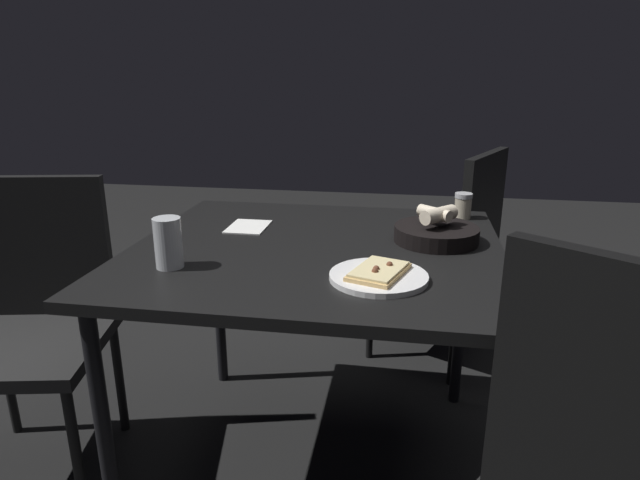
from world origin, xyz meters
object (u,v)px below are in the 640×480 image
beer_glass (169,246)px  pepper_shaker (463,207)px  pizza_plate (379,275)px  chair_spare (453,247)px  chair_near (35,309)px  dining_table (317,267)px  bread_basket (436,232)px  chair_far (625,470)px

beer_glass → pepper_shaker: beer_glass is taller
pizza_plate → chair_spare: bearing=-14.7°
pizza_plate → chair_near: chair_near is taller
pizza_plate → chair_spare: 1.04m
chair_spare → pepper_shaker: bearing=178.3°
chair_near → pepper_shaker: bearing=-70.4°
beer_glass → chair_spare: size_ratio=0.14×
dining_table → chair_near: 0.89m
pizza_plate → chair_near: 1.10m
pizza_plate → bread_basket: size_ratio=0.97×
dining_table → chair_spare: size_ratio=1.15×
pizza_plate → bread_basket: bearing=-24.4°
pizza_plate → bread_basket: 0.36m
pizza_plate → beer_glass: bearing=90.1°
bread_basket → chair_spare: 0.71m
pepper_shaker → chair_near: chair_near is taller
pepper_shaker → chair_near: bearing=109.6°
beer_glass → chair_spare: bearing=-38.9°
bread_basket → chair_near: chair_near is taller
pepper_shaker → chair_spare: chair_spare is taller
pepper_shaker → chair_near: 1.41m
bread_basket → chair_spare: bearing=-9.5°
chair_near → chair_far: size_ratio=0.94×
chair_near → pizza_plate: bearing=-97.6°
bread_basket → pepper_shaker: bearing=-19.4°
chair_spare → bread_basket: bearing=170.5°
pepper_shaker → bread_basket: bearing=160.6°
chair_spare → pizza_plate: bearing=165.3°
pizza_plate → chair_spare: (0.98, -0.26, -0.24)m
chair_near → bread_basket: bearing=-81.2°
chair_far → chair_spare: bearing=9.0°
dining_table → chair_spare: (0.75, -0.45, -0.16)m
dining_table → pepper_shaker: (0.38, -0.44, 0.10)m
pizza_plate → pepper_shaker: bearing=-22.1°
dining_table → beer_glass: (-0.23, 0.34, 0.12)m
bread_basket → pepper_shaker: size_ratio=2.84×
pepper_shaker → chair_spare: size_ratio=0.09×
dining_table → pizza_plate: bearing=-140.2°
chair_spare → dining_table: bearing=149.2°
pizza_plate → chair_far: chair_far is taller
chair_far → chair_spare: (1.33, 0.21, -0.03)m
pizza_plate → beer_glass: 0.54m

